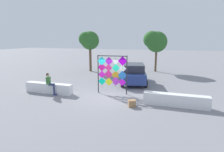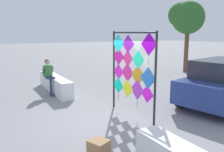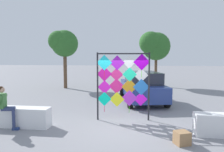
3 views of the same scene
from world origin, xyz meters
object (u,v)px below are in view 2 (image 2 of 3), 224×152
Objects in this scene: seated_vendor at (49,74)px; cardboard_box_large at (99,149)px; kite_display_rack at (133,67)px; tree_palm_like at (186,17)px.

seated_vendor reaches higher than cardboard_box_large.
kite_display_rack reaches higher than cardboard_box_large.
seated_vendor is at bearing -157.46° from kite_display_rack.
cardboard_box_large is at bearing -48.71° from kite_display_rack.
tree_palm_like is (-5.73, 8.30, 2.18)m from kite_display_rack.
cardboard_box_large is (6.05, -0.51, -0.74)m from seated_vendor.
seated_vendor is at bearing -80.77° from tree_palm_like.
kite_display_rack is 1.77× the size of seated_vendor.
seated_vendor is (-4.11, -1.70, -0.71)m from kite_display_rack.
seated_vendor is at bearing 175.21° from cardboard_box_large.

